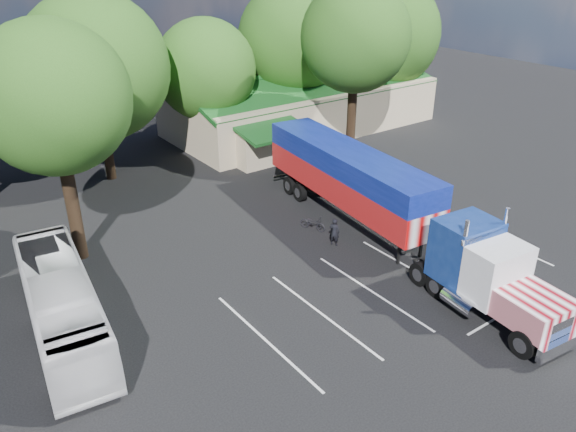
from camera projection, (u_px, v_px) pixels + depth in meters
ground at (299, 244)px, 32.21m from camera, size 120.00×120.00×0.00m
event_hall at (301, 105)px, 51.44m from camera, size 24.20×14.12×5.55m
tree_row_c at (95, 67)px, 37.75m from camera, size 10.00×10.00×13.05m
tree_row_d at (205, 70)px, 44.12m from camera, size 8.00×8.00×10.60m
tree_row_e at (293, 39)px, 48.61m from camera, size 9.60×9.60×12.90m
tree_row_f at (385, 34)px, 53.19m from camera, size 10.40×10.40×13.00m
tree_near_left at (53, 99)px, 27.10m from camera, size 7.60×7.60×12.65m
tree_near_right at (356, 37)px, 40.33m from camera, size 8.00×8.00×13.50m
semi_truck at (379, 196)px, 31.77m from camera, size 5.46×22.86×4.75m
woman at (334, 232)px, 31.82m from camera, size 0.64×0.72×1.66m
bicycle at (313, 223)px, 33.70m from camera, size 1.18×1.80×0.89m
tour_bus at (61, 304)px, 24.27m from camera, size 3.92×11.23×3.06m
silver_sedan at (329, 142)px, 46.73m from camera, size 3.90×2.11×1.22m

